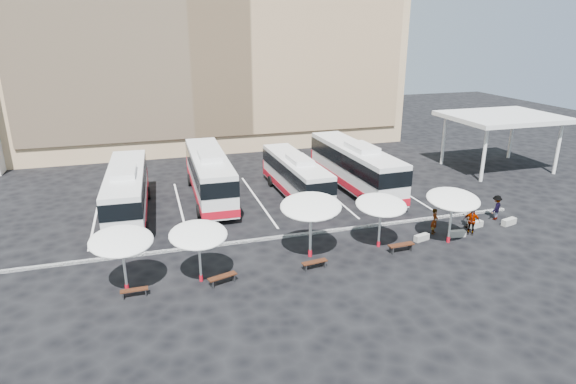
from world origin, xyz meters
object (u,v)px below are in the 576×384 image
object	(u,v)px
sunshade_2	(311,206)
passenger_0	(435,221)
wood_bench_2	(315,263)
sunshade_3	(381,205)
wood_bench_0	(134,291)
bus_2	(296,175)
wood_bench_1	(222,278)
conc_bench_0	(422,238)
passenger_1	(470,216)
bus_0	(127,190)
conc_bench_2	(476,224)
passenger_2	(472,221)
conc_bench_1	(457,234)
sunshade_1	(198,235)
sunshade_4	(453,199)
wood_bench_3	(401,246)
bus_1	(209,174)
passenger_3	(496,208)
sunshade_0	(121,241)
bus_3	(355,165)
conc_bench_3	(509,222)

from	to	relation	value
sunshade_2	passenger_0	xyz separation A→B (m)	(8.94, 0.82, -2.31)
sunshade_2	wood_bench_2	size ratio (longest dim) A/B	3.10
sunshade_3	wood_bench_0	bearing A→B (deg)	-173.08
bus_2	wood_bench_2	distance (m)	12.34
sunshade_3	wood_bench_1	size ratio (longest dim) A/B	2.12
conc_bench_0	passenger_1	distance (m)	4.36
bus_0	passenger_1	xyz separation A→B (m)	(22.10, -8.85, -1.10)
conc_bench_2	passenger_2	distance (m)	1.51
conc_bench_2	conc_bench_1	bearing A→B (deg)	-156.13
sunshade_1	sunshade_4	xyz separation A→B (m)	(15.61, 0.43, 0.18)
wood_bench_3	wood_bench_0	bearing A→B (deg)	-177.45
bus_1	wood_bench_3	xyz separation A→B (m)	(9.66, -13.12, -1.63)
bus_2	passenger_3	distance (m)	14.89
sunshade_0	conc_bench_2	world-z (taller)	sunshade_0
bus_2	passenger_1	size ratio (longest dim) A/B	6.52
bus_2	passenger_3	bearing A→B (deg)	-37.57
bus_3	conc_bench_0	bearing A→B (deg)	-92.59
sunshade_2	wood_bench_0	world-z (taller)	sunshade_2
sunshade_3	wood_bench_2	bearing A→B (deg)	-161.74
bus_1	sunshade_1	distance (m)	13.42
sunshade_4	conc_bench_1	xyz separation A→B (m)	(1.05, 0.59, -2.68)
wood_bench_0	conc_bench_3	world-z (taller)	conc_bench_3
conc_bench_3	passenger_3	size ratio (longest dim) A/B	0.65
wood_bench_0	sunshade_0	bearing A→B (deg)	117.68
bus_0	sunshade_1	size ratio (longest dim) A/B	3.72
conc_bench_0	passenger_3	distance (m)	7.12
sunshade_4	wood_bench_1	world-z (taller)	sunshade_4
sunshade_3	passenger_3	bearing A→B (deg)	9.62
sunshade_3	wood_bench_0	size ratio (longest dim) A/B	2.54
sunshade_3	conc_bench_1	bearing A→B (deg)	-1.16
wood_bench_1	passenger_2	distance (m)	16.81
bus_0	bus_2	world-z (taller)	bus_0
bus_0	bus_2	distance (m)	12.75
wood_bench_3	passenger_0	xyz separation A→B (m)	(3.47, 1.85, 0.47)
bus_0	conc_bench_0	size ratio (longest dim) A/B	11.39
bus_2	wood_bench_2	world-z (taller)	bus_2
sunshade_3	wood_bench_2	xyz separation A→B (m)	(-4.78, -1.58, -2.40)
bus_1	passenger_2	bearing A→B (deg)	-37.12
sunshade_3	conc_bench_0	bearing A→B (deg)	0.43
wood_bench_3	conc_bench_2	world-z (taller)	wood_bench_3
bus_2	sunshade_0	size ratio (longest dim) A/B	2.87
bus_3	sunshade_4	bearing A→B (deg)	-85.20
bus_3	wood_bench_1	bearing A→B (deg)	-138.70
wood_bench_2	passenger_2	bearing A→B (deg)	7.86
bus_2	conc_bench_3	xyz separation A→B (m)	(12.32, -9.83, -1.56)
sunshade_0	wood_bench_1	bearing A→B (deg)	-8.69
sunshade_3	passenger_3	xyz separation A→B (m)	(9.94, 1.68, -1.87)
passenger_1	sunshade_0	bearing A→B (deg)	32.99
sunshade_0	conc_bench_3	bearing A→B (deg)	3.66
bus_0	sunshade_1	xyz separation A→B (m)	(3.76, -10.95, 0.77)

